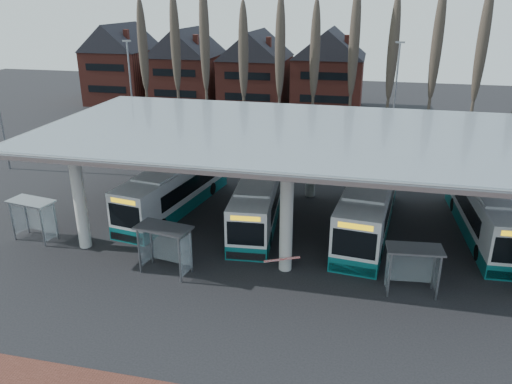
% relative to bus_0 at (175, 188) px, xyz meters
% --- Properties ---
extents(ground, '(140.00, 140.00, 0.00)m').
position_rel_bus_0_xyz_m(ground, '(8.83, -9.09, -1.50)').
color(ground, black).
rests_on(ground, ground).
extents(station_canopy, '(32.00, 16.00, 6.34)m').
position_rel_bus_0_xyz_m(station_canopy, '(8.83, -1.09, 4.18)').
color(station_canopy, '#B9B9B4').
rests_on(station_canopy, ground).
extents(poplar_row, '(45.10, 1.10, 14.50)m').
position_rel_bus_0_xyz_m(poplar_row, '(8.83, 23.91, 7.27)').
color(poplar_row, '#473D33').
rests_on(poplar_row, ground).
extents(townhouse_row, '(36.80, 10.30, 12.25)m').
position_rel_bus_0_xyz_m(townhouse_row, '(-6.92, 34.91, 4.44)').
color(townhouse_row, maroon).
rests_on(townhouse_row, ground).
extents(lamp_post_a, '(0.80, 0.16, 10.17)m').
position_rel_bus_0_xyz_m(lamp_post_a, '(-9.17, 12.91, 3.83)').
color(lamp_post_a, slate).
rests_on(lamp_post_a, ground).
extents(lamp_post_b, '(0.80, 0.16, 10.17)m').
position_rel_bus_0_xyz_m(lamp_post_b, '(14.83, 16.91, 3.83)').
color(lamp_post_b, slate).
rests_on(lamp_post_b, ground).
extents(bus_0, '(4.27, 11.71, 3.18)m').
position_rel_bus_0_xyz_m(bus_0, '(0.00, 0.00, 0.00)').
color(bus_0, silver).
rests_on(bus_0, ground).
extents(bus_1, '(3.29, 11.26, 3.08)m').
position_rel_bus_0_xyz_m(bus_1, '(6.08, -0.70, -0.05)').
color(bus_1, silver).
rests_on(bus_1, ground).
extents(bus_2, '(3.93, 12.40, 3.39)m').
position_rel_bus_0_xyz_m(bus_2, '(13.08, -0.43, 0.10)').
color(bus_2, silver).
rests_on(bus_2, ground).
extents(bus_3, '(3.08, 11.67, 3.21)m').
position_rel_bus_0_xyz_m(bus_3, '(20.12, 0.49, 0.01)').
color(bus_3, silver).
rests_on(bus_3, ground).
extents(shelter_0, '(2.93, 1.81, 2.55)m').
position_rel_bus_0_xyz_m(shelter_0, '(-6.54, -6.30, 0.35)').
color(shelter_0, gray).
rests_on(shelter_0, ground).
extents(shelter_1, '(3.11, 1.93, 2.69)m').
position_rel_bus_0_xyz_m(shelter_1, '(2.70, -8.23, 0.46)').
color(shelter_1, gray).
rests_on(shelter_1, ground).
extents(shelter_2, '(2.81, 1.60, 2.50)m').
position_rel_bus_0_xyz_m(shelter_2, '(15.30, -7.39, 0.32)').
color(shelter_2, gray).
rests_on(shelter_2, ground).
extents(barrier, '(1.82, 0.97, 0.99)m').
position_rel_bus_0_xyz_m(barrier, '(8.75, -7.02, -0.73)').
color(barrier, black).
rests_on(barrier, ground).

